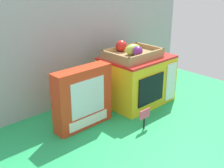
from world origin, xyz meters
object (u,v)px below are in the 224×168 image
toy_microwave (137,79)px  food_groups_crate (132,53)px  cookie_set_box (83,98)px  price_sign (145,116)px

toy_microwave → food_groups_crate: bearing=174.5°
food_groups_crate → cookie_set_box: (-0.36, -0.02, -0.15)m
food_groups_crate → cookie_set_box: bearing=-176.6°
toy_microwave → price_sign: bearing=-130.5°
food_groups_crate → price_sign: (-0.16, -0.24, -0.23)m
food_groups_crate → price_sign: bearing=-124.1°
toy_microwave → food_groups_crate: 0.16m
cookie_set_box → price_sign: 0.30m
price_sign → food_groups_crate: bearing=55.9°
cookie_set_box → price_sign: size_ratio=2.97×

